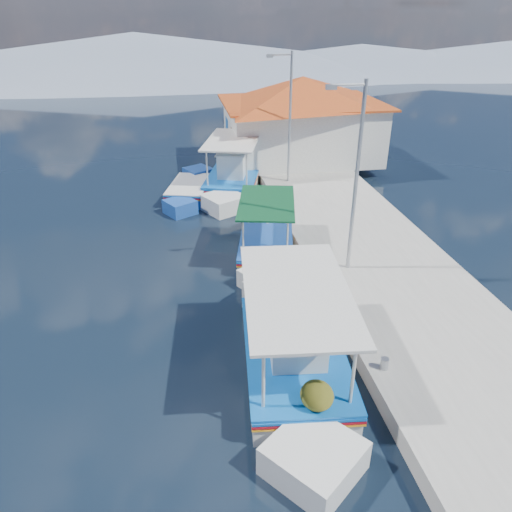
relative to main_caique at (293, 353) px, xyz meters
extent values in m
plane|color=black|center=(-1.75, 2.12, -0.53)|extent=(160.00, 160.00, 0.00)
cube|color=#AAA79F|center=(4.15, 8.12, -0.28)|extent=(5.00, 44.00, 0.50)
cylinder|color=#A5A8AD|center=(2.05, -0.88, 0.12)|extent=(0.20, 0.20, 0.30)
cylinder|color=#A5A8AD|center=(2.05, 4.12, 0.12)|extent=(0.20, 0.20, 0.30)
cylinder|color=#A5A8AD|center=(2.05, 10.12, 0.12)|extent=(0.20, 0.20, 0.30)
cylinder|color=#A5A8AD|center=(2.05, 16.12, 0.12)|extent=(0.20, 0.20, 0.30)
cube|color=silver|center=(0.01, -0.08, -0.29)|extent=(2.77, 4.80, 1.01)
cube|color=silver|center=(-0.29, 2.94, -0.17)|extent=(2.36, 2.36, 1.11)
cube|color=silver|center=(0.30, -3.02, -0.29)|extent=(2.29, 2.29, 0.95)
cube|color=#0D58B1|center=(0.01, -0.08, 0.17)|extent=(2.85, 4.94, 0.06)
cube|color=#AD0E1B|center=(0.01, -0.08, 0.09)|extent=(2.85, 4.94, 0.05)
cube|color=#F0A31A|center=(0.01, -0.08, 0.01)|extent=(2.85, 4.94, 0.04)
cube|color=#0D58B1|center=(0.01, -0.08, 0.24)|extent=(2.87, 4.90, 0.05)
cube|color=brown|center=(0.01, -0.08, 0.21)|extent=(2.57, 4.69, 0.05)
cube|color=silver|center=(0.04, -0.40, 0.80)|extent=(1.41, 1.49, 1.16)
cube|color=silver|center=(0.04, -0.40, 1.40)|extent=(1.54, 1.61, 0.06)
cylinder|color=beige|center=(-1.11, 1.74, 1.06)|extent=(0.07, 0.07, 1.69)
cylinder|color=beige|center=(0.74, 1.93, 1.06)|extent=(0.07, 0.07, 1.69)
cylinder|color=beige|center=(-0.73, -2.09, 1.06)|extent=(0.07, 0.07, 1.69)
cylinder|color=beige|center=(1.12, -1.91, 1.06)|extent=(0.07, 0.07, 1.69)
cube|color=silver|center=(0.01, -0.08, 1.91)|extent=(2.88, 4.81, 0.07)
ellipsoid|color=#3D4512|center=(-0.56, 1.35, 0.51)|extent=(0.80, 0.88, 0.60)
ellipsoid|color=#3D4512|center=(0.12, 1.95, 0.47)|extent=(0.68, 0.75, 0.51)
ellipsoid|color=#3D4512|center=(0.40, -1.96, 0.48)|extent=(0.72, 0.79, 0.54)
sphere|color=#FF3C08|center=(1.00, 0.65, 1.01)|extent=(0.42, 0.42, 0.42)
cube|color=silver|center=(0.49, 6.32, -0.32)|extent=(2.53, 3.75, 0.88)
cube|color=silver|center=(0.00, 8.57, -0.21)|extent=(1.84, 1.84, 0.97)
cube|color=silver|center=(0.96, 4.14, -0.32)|extent=(1.79, 1.79, 0.83)
cube|color=#0D58B1|center=(0.49, 6.32, 0.08)|extent=(2.61, 3.86, 0.06)
cube|color=#AD0E1B|center=(0.49, 6.32, 0.01)|extent=(2.61, 3.86, 0.05)
cube|color=#F0A31A|center=(0.49, 6.32, -0.06)|extent=(2.61, 3.86, 0.04)
cube|color=#194498|center=(0.49, 6.32, 0.15)|extent=(2.62, 3.83, 0.05)
cube|color=brown|center=(0.49, 6.32, 0.12)|extent=(2.38, 3.65, 0.05)
cylinder|color=beige|center=(-0.54, 7.57, 0.86)|extent=(0.06, 0.06, 1.48)
cylinder|color=beige|center=(0.90, 7.89, 0.86)|extent=(0.06, 0.06, 1.48)
cylinder|color=beige|center=(0.07, 4.75, 0.86)|extent=(0.06, 0.06, 1.48)
cylinder|color=beige|center=(1.52, 5.07, 0.86)|extent=(0.06, 0.06, 1.48)
cube|color=#0C4022|center=(0.49, 6.32, 1.60)|extent=(2.62, 3.77, 0.06)
cube|color=#194498|center=(-2.03, 12.94, -0.32)|extent=(2.42, 3.48, 0.88)
cube|color=#194498|center=(-2.57, 14.99, -0.21)|extent=(1.64, 1.64, 0.97)
cube|color=#194498|center=(-1.51, 10.96, -0.32)|extent=(1.60, 1.60, 0.83)
cube|color=#0D58B1|center=(-2.03, 12.94, 0.08)|extent=(2.49, 3.59, 0.06)
cube|color=#AD0E1B|center=(-2.03, 12.94, 0.01)|extent=(2.49, 3.59, 0.05)
cube|color=#F0A31A|center=(-2.03, 12.94, -0.05)|extent=(2.49, 3.59, 0.04)
cube|color=silver|center=(-2.03, 12.94, 0.15)|extent=(2.50, 3.56, 0.05)
cube|color=brown|center=(-2.03, 12.94, 0.12)|extent=(2.27, 3.39, 0.05)
cube|color=silver|center=(0.19, 13.71, -0.29)|extent=(3.42, 4.86, 1.04)
cube|color=silver|center=(-0.62, 16.52, -0.16)|extent=(2.24, 2.24, 1.14)
cube|color=silver|center=(0.98, 10.98, -0.29)|extent=(2.18, 2.18, 0.98)
cube|color=#0D58B1|center=(0.19, 13.71, 0.19)|extent=(3.52, 5.00, 0.07)
cube|color=#AD0E1B|center=(0.19, 13.71, 0.10)|extent=(3.52, 5.00, 0.05)
cube|color=#F0A31A|center=(0.19, 13.71, 0.03)|extent=(3.52, 5.00, 0.04)
cube|color=#0D58B1|center=(0.19, 13.71, 0.27)|extent=(3.53, 4.97, 0.05)
cube|color=brown|center=(0.19, 13.71, 0.24)|extent=(3.22, 4.72, 0.05)
cube|color=silver|center=(0.28, 13.39, 0.84)|extent=(1.60, 1.71, 1.20)
cube|color=silver|center=(0.28, 13.39, 1.46)|extent=(1.74, 1.85, 0.07)
cylinder|color=beige|center=(-1.20, 15.23, 1.11)|extent=(0.08, 0.08, 1.74)
cylinder|color=beige|center=(0.56, 15.73, 1.11)|extent=(0.08, 0.08, 1.74)
cylinder|color=beige|center=(-0.18, 11.68, 1.11)|extent=(0.08, 0.08, 1.74)
cylinder|color=beige|center=(1.58, 12.19, 1.11)|extent=(0.08, 0.08, 1.74)
cube|color=silver|center=(0.19, 13.71, 1.98)|extent=(3.53, 4.89, 0.08)
cube|color=white|center=(4.45, 17.12, 1.47)|extent=(8.00, 6.00, 3.00)
cube|color=#A44F16|center=(4.45, 17.12, 3.02)|extent=(8.64, 6.48, 0.10)
pyramid|color=#A44F16|center=(4.45, 17.12, 3.67)|extent=(10.49, 10.49, 1.40)
cube|color=brown|center=(0.47, 16.12, 0.97)|extent=(0.06, 1.00, 2.00)
cube|color=#0D58B1|center=(0.47, 18.62, 1.57)|extent=(0.06, 1.20, 0.90)
cylinder|color=#A5A8AD|center=(2.85, 4.12, 2.97)|extent=(0.12, 0.12, 6.00)
cylinder|color=#A5A8AD|center=(2.35, 4.12, 5.82)|extent=(1.00, 0.08, 0.08)
cube|color=#A5A8AD|center=(1.85, 4.12, 5.77)|extent=(0.30, 0.14, 0.14)
cylinder|color=#A5A8AD|center=(2.85, 13.12, 2.97)|extent=(0.12, 0.12, 6.00)
cylinder|color=#A5A8AD|center=(2.35, 13.12, 5.82)|extent=(1.00, 0.08, 0.08)
cube|color=#A5A8AD|center=(1.85, 13.12, 5.77)|extent=(0.30, 0.14, 0.14)
cone|color=slate|center=(-6.75, 58.12, 1.92)|extent=(96.00, 96.00, 5.50)
cone|color=slate|center=(23.25, 58.12, 1.07)|extent=(76.80, 76.80, 3.80)
camera|label=1|loc=(-2.50, -9.32, 7.83)|focal=33.81mm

